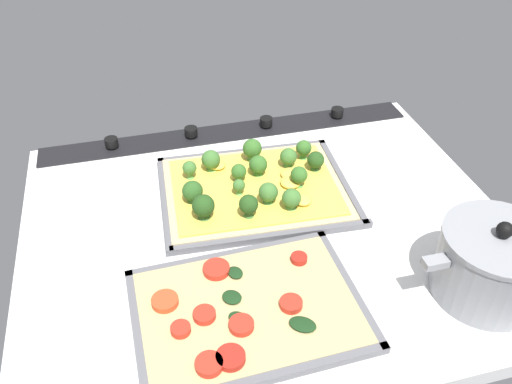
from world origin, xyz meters
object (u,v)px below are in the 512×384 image
(baking_tray_front, at_px, (256,192))
(baking_tray_back, at_px, (248,311))
(veggie_pizza_back, at_px, (245,309))
(cooking_pot, at_px, (492,264))
(broccoli_pizza, at_px, (255,184))

(baking_tray_front, height_order, baking_tray_back, same)
(veggie_pizza_back, relative_size, cooking_pot, 1.36)
(baking_tray_back, xyz_separation_m, cooking_pot, (-0.36, 0.05, 0.05))
(baking_tray_front, bearing_deg, broccoli_pizza, -51.79)
(baking_tray_back, height_order, cooking_pot, cooking_pot)
(baking_tray_front, distance_m, broccoli_pizza, 0.02)
(broccoli_pizza, xyz_separation_m, veggie_pizza_back, (0.09, 0.28, -0.01))
(cooking_pot, bearing_deg, baking_tray_back, -7.54)
(baking_tray_front, height_order, broccoli_pizza, broccoli_pizza)
(baking_tray_front, xyz_separation_m, veggie_pizza_back, (0.09, 0.27, 0.01))
(broccoli_pizza, relative_size, cooking_pot, 1.46)
(baking_tray_back, relative_size, veggie_pizza_back, 1.08)
(broccoli_pizza, bearing_deg, cooking_pot, 131.00)
(broccoli_pizza, xyz_separation_m, baking_tray_back, (0.08, 0.27, -0.02))
(veggie_pizza_back, distance_m, cooking_pot, 0.37)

